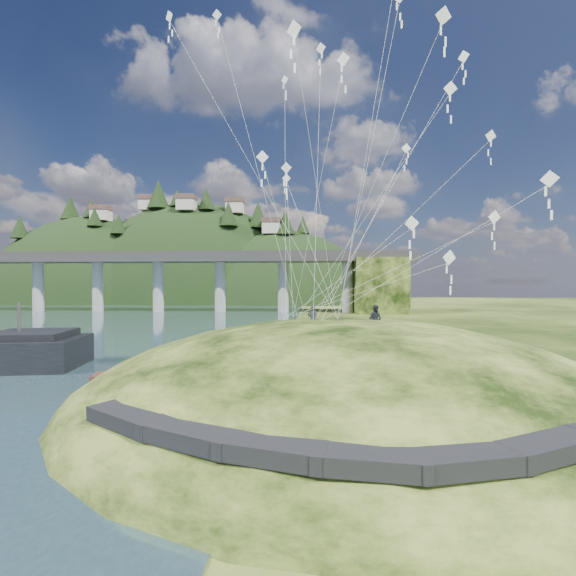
{
  "coord_description": "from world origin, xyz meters",
  "views": [
    {
      "loc": [
        5.74,
        -22.97,
        7.51
      ],
      "look_at": [
        4.0,
        6.0,
        7.0
      ],
      "focal_mm": 24.0,
      "sensor_mm": 36.0,
      "label": 1
    }
  ],
  "objects": [
    {
      "name": "ground",
      "position": [
        0.0,
        0.0,
        0.0
      ],
      "size": [
        320.0,
        320.0,
        0.0
      ],
      "primitive_type": "plane",
      "color": "black",
      "rests_on": "ground"
    },
    {
      "name": "grass_hill",
      "position": [
        8.0,
        2.0,
        -1.5
      ],
      "size": [
        36.0,
        32.0,
        13.0
      ],
      "color": "black",
      "rests_on": "ground"
    },
    {
      "name": "footpath",
      "position": [
        7.46,
        -9.74,
        2.08
      ],
      "size": [
        22.29,
        5.84,
        0.83
      ],
      "color": "black",
      "rests_on": "ground"
    },
    {
      "name": "bridge",
      "position": [
        -26.46,
        70.07,
        9.7
      ],
      "size": [
        160.0,
        11.0,
        15.0
      ],
      "color": "#2D2B2B",
      "rests_on": "ground"
    },
    {
      "name": "far_ridge",
      "position": [
        -43.58,
        122.17,
        -7.44
      ],
      "size": [
        153.0,
        70.0,
        94.5
      ],
      "color": "black",
      "rests_on": "ground"
    },
    {
      "name": "wooden_dock",
      "position": [
        -4.72,
        6.26,
        0.38
      ],
      "size": [
        12.12,
        4.88,
        0.86
      ],
      "color": "#391C17",
      "rests_on": "ground"
    },
    {
      "name": "kite_flyers",
      "position": [
        8.76,
        3.06,
        5.92
      ],
      "size": [
        5.16,
        1.18,
        1.99
      ],
      "color": "#252731",
      "rests_on": "ground"
    },
    {
      "name": "kite_swarm",
      "position": [
        9.64,
        1.02,
        18.28
      ],
      "size": [
        21.43,
        14.14,
        19.74
      ],
      "color": "white",
      "rests_on": "ground"
    }
  ]
}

